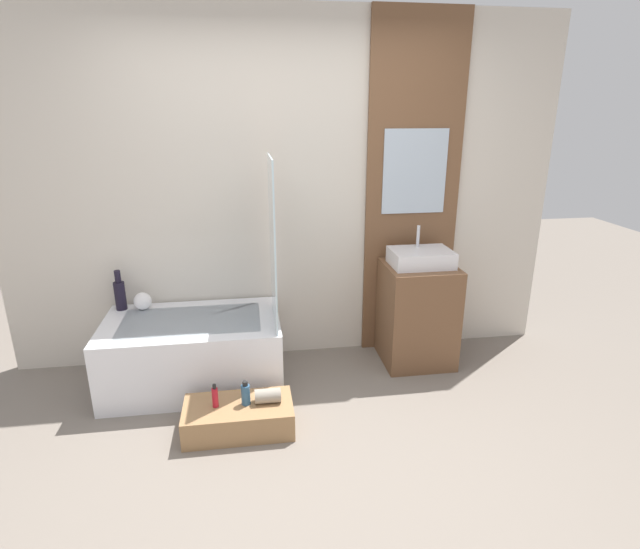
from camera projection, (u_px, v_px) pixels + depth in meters
ground_plane at (316, 483)px, 2.69m from camera, size 12.00×12.00×0.00m
wall_tiled_back at (286, 194)px, 3.75m from camera, size 4.20×0.06×2.60m
wall_wood_accent at (413, 191)px, 3.84m from camera, size 0.73×0.04×2.60m
bathtub at (194, 351)px, 3.59m from camera, size 1.23×0.74×0.50m
glass_shower_screen at (273, 242)px, 3.33m from camera, size 0.01×0.54×1.13m
wooden_step_bench at (239, 417)px, 3.10m from camera, size 0.67×0.35×0.18m
vanity_cabinet at (417, 314)px, 3.88m from camera, size 0.53×0.50×0.79m
sink at (421, 258)px, 3.73m from camera, size 0.45×0.32×0.29m
vase_tall_dark at (120, 294)px, 3.66m from camera, size 0.08×0.08×0.30m
vase_round_light at (143, 301)px, 3.68m from camera, size 0.13×0.13×0.13m
bottle_soap_primary at (215, 397)px, 3.03m from camera, size 0.04×0.04×0.15m
bottle_soap_secondary at (246, 394)px, 3.06m from camera, size 0.05×0.05×0.16m
towel_roll at (268, 396)px, 3.09m from camera, size 0.16×0.09×0.09m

